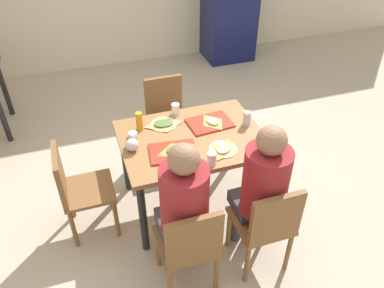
% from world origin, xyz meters
% --- Properties ---
extents(ground_plane, '(10.00, 10.00, 0.02)m').
position_xyz_m(ground_plane, '(0.00, 0.00, -0.01)').
color(ground_plane, '#B7A893').
extents(main_table, '(1.16, 0.86, 0.75)m').
position_xyz_m(main_table, '(0.00, 0.00, 0.65)').
color(main_table, olive).
rests_on(main_table, ground_plane).
extents(chair_near_left, '(0.40, 0.40, 0.83)m').
position_xyz_m(chair_near_left, '(-0.29, -0.82, 0.49)').
color(chair_near_left, brown).
rests_on(chair_near_left, ground_plane).
extents(chair_near_right, '(0.40, 0.40, 0.83)m').
position_xyz_m(chair_near_right, '(0.29, -0.82, 0.49)').
color(chair_near_right, brown).
rests_on(chair_near_right, ground_plane).
extents(chair_far_side, '(0.40, 0.40, 0.83)m').
position_xyz_m(chair_far_side, '(0.00, 0.82, 0.49)').
color(chair_far_side, brown).
rests_on(chair_far_side, ground_plane).
extents(chair_left_end, '(0.40, 0.40, 0.83)m').
position_xyz_m(chair_left_end, '(-0.96, 0.00, 0.49)').
color(chair_left_end, brown).
rests_on(chair_left_end, ground_plane).
extents(person_in_red, '(0.32, 0.42, 1.24)m').
position_xyz_m(person_in_red, '(-0.29, -0.68, 0.73)').
color(person_in_red, '#383842').
rests_on(person_in_red, ground_plane).
extents(person_in_brown_jacket, '(0.32, 0.42, 1.24)m').
position_xyz_m(person_in_brown_jacket, '(0.29, -0.68, 0.73)').
color(person_in_brown_jacket, '#383842').
rests_on(person_in_brown_jacket, ground_plane).
extents(tray_red_near, '(0.39, 0.30, 0.02)m').
position_xyz_m(tray_red_near, '(-0.20, -0.15, 0.76)').
color(tray_red_near, red).
rests_on(tray_red_near, main_table).
extents(tray_red_far, '(0.38, 0.29, 0.02)m').
position_xyz_m(tray_red_far, '(0.20, 0.13, 0.76)').
color(tray_red_far, red).
rests_on(tray_red_far, main_table).
extents(paper_plate_center, '(0.22, 0.22, 0.01)m').
position_xyz_m(paper_plate_center, '(-0.17, 0.24, 0.75)').
color(paper_plate_center, white).
rests_on(paper_plate_center, main_table).
extents(paper_plate_near_edge, '(0.22, 0.22, 0.01)m').
position_xyz_m(paper_plate_near_edge, '(0.17, -0.24, 0.75)').
color(paper_plate_near_edge, white).
rests_on(paper_plate_near_edge, main_table).
extents(pizza_slice_a, '(0.25, 0.17, 0.02)m').
position_xyz_m(pizza_slice_a, '(-0.18, -0.15, 0.77)').
color(pizza_slice_a, '#C68C47').
rests_on(pizza_slice_a, tray_red_near).
extents(pizza_slice_b, '(0.18, 0.22, 0.02)m').
position_xyz_m(pizza_slice_b, '(0.22, 0.12, 0.77)').
color(pizza_slice_b, tan).
rests_on(pizza_slice_b, tray_red_far).
extents(pizza_slice_c, '(0.24, 0.18, 0.02)m').
position_xyz_m(pizza_slice_c, '(-0.17, 0.23, 0.76)').
color(pizza_slice_c, '#DBAD60').
rests_on(pizza_slice_c, paper_plate_center).
extents(pizza_slice_d, '(0.26, 0.26, 0.02)m').
position_xyz_m(pizza_slice_d, '(0.17, -0.24, 0.76)').
color(pizza_slice_d, tan).
rests_on(pizza_slice_d, paper_plate_near_edge).
extents(plastic_cup_a, '(0.07, 0.07, 0.10)m').
position_xyz_m(plastic_cup_a, '(-0.03, 0.37, 0.80)').
color(plastic_cup_a, white).
rests_on(plastic_cup_a, main_table).
extents(plastic_cup_b, '(0.07, 0.07, 0.10)m').
position_xyz_m(plastic_cup_b, '(0.03, -0.37, 0.80)').
color(plastic_cup_b, white).
rests_on(plastic_cup_b, main_table).
extents(plastic_cup_c, '(0.07, 0.07, 0.10)m').
position_xyz_m(plastic_cup_c, '(-0.46, 0.06, 0.80)').
color(plastic_cup_c, white).
rests_on(plastic_cup_c, main_table).
extents(soda_can, '(0.07, 0.07, 0.12)m').
position_xyz_m(soda_can, '(0.49, 0.02, 0.81)').
color(soda_can, '#B7BCC6').
rests_on(soda_can, main_table).
extents(condiment_bottle, '(0.06, 0.06, 0.16)m').
position_xyz_m(condiment_bottle, '(-0.38, 0.24, 0.83)').
color(condiment_bottle, orange).
rests_on(condiment_bottle, main_table).
extents(foil_bundle, '(0.10, 0.10, 0.10)m').
position_xyz_m(foil_bundle, '(-0.49, -0.02, 0.80)').
color(foil_bundle, silver).
rests_on(foil_bundle, main_table).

